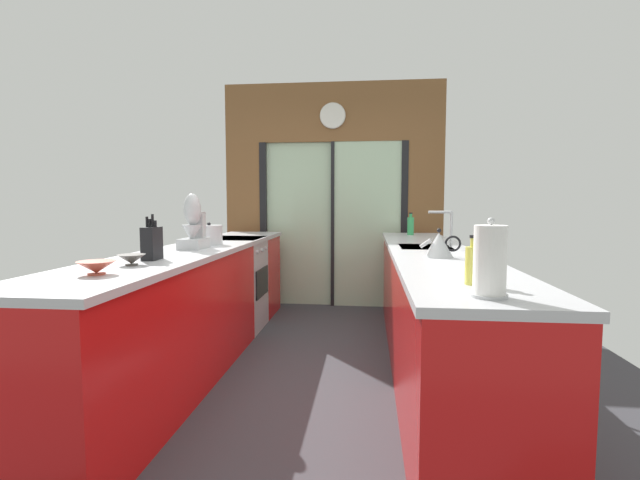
# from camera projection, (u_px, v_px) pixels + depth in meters

# --- Properties ---
(ground_plane) EXTENTS (5.04, 7.60, 0.02)m
(ground_plane) POSITION_uv_depth(u_px,v_px,m) (316.00, 354.00, 3.86)
(ground_plane) COLOR #38383D
(back_wall_unit) EXTENTS (2.64, 0.12, 2.70)m
(back_wall_unit) POSITION_uv_depth(u_px,v_px,m) (333.00, 181.00, 5.51)
(back_wall_unit) COLOR brown
(back_wall_unit) RESTS_ON ground_plane
(left_counter_run) EXTENTS (0.62, 3.80, 0.92)m
(left_counter_run) POSITION_uv_depth(u_px,v_px,m) (190.00, 309.00, 3.45)
(left_counter_run) COLOR red
(left_counter_run) RESTS_ON ground_plane
(right_counter_run) EXTENTS (0.62, 3.80, 0.92)m
(right_counter_run) POSITION_uv_depth(u_px,v_px,m) (431.00, 310.00, 3.42)
(right_counter_run) COLOR red
(right_counter_run) RESTS_ON ground_plane
(sink_faucet) EXTENTS (0.19, 0.02, 0.29)m
(sink_faucet) POSITION_uv_depth(u_px,v_px,m) (447.00, 223.00, 3.60)
(sink_faucet) COLOR #B7BABC
(sink_faucet) RESTS_ON right_counter_run
(oven_range) EXTENTS (0.60, 0.60, 0.92)m
(oven_range) POSITION_uv_depth(u_px,v_px,m) (234.00, 284.00, 4.56)
(oven_range) COLOR #B7BABC
(oven_range) RESTS_ON ground_plane
(mixing_bowl_near) EXTENTS (0.18, 0.18, 0.07)m
(mixing_bowl_near) POSITION_uv_depth(u_px,v_px,m) (96.00, 267.00, 2.23)
(mixing_bowl_near) COLOR #BC4C38
(mixing_bowl_near) RESTS_ON left_counter_run
(mixing_bowl_far) EXTENTS (0.15, 0.15, 0.06)m
(mixing_bowl_far) POSITION_uv_depth(u_px,v_px,m) (132.00, 259.00, 2.56)
(mixing_bowl_far) COLOR #514C47
(mixing_bowl_far) RESTS_ON left_counter_run
(knife_block) EXTENTS (0.08, 0.14, 0.28)m
(knife_block) POSITION_uv_depth(u_px,v_px,m) (152.00, 243.00, 2.79)
(knife_block) COLOR black
(knife_block) RESTS_ON left_counter_run
(stand_mixer) EXTENTS (0.17, 0.27, 0.42)m
(stand_mixer) POSITION_uv_depth(u_px,v_px,m) (193.00, 228.00, 3.45)
(stand_mixer) COLOR #B7BABC
(stand_mixer) RESTS_ON left_counter_run
(stock_pot) EXTENTS (0.23, 0.23, 0.19)m
(stock_pot) POSITION_uv_depth(u_px,v_px,m) (209.00, 235.00, 3.80)
(stock_pot) COLOR #B7BABC
(stock_pot) RESTS_ON left_counter_run
(kettle) EXTENTS (0.26, 0.19, 0.19)m
(kettle) POSITION_uv_depth(u_px,v_px,m) (439.00, 245.00, 2.93)
(kettle) COLOR #B7BABC
(kettle) RESTS_ON right_counter_run
(soap_bottle_near) EXTENTS (0.07, 0.07, 0.21)m
(soap_bottle_near) POSITION_uv_depth(u_px,v_px,m) (474.00, 264.00, 1.96)
(soap_bottle_near) COLOR #D1CC4C
(soap_bottle_near) RESTS_ON right_counter_run
(soap_bottle_far) EXTENTS (0.07, 0.07, 0.24)m
(soap_bottle_far) POSITION_uv_depth(u_px,v_px,m) (411.00, 225.00, 4.92)
(soap_bottle_far) COLOR #339E56
(soap_bottle_far) RESTS_ON right_counter_run
(paper_towel_roll) EXTENTS (0.14, 0.14, 0.30)m
(paper_towel_roll) POSITION_uv_depth(u_px,v_px,m) (490.00, 262.00, 1.69)
(paper_towel_roll) COLOR #B7BABC
(paper_towel_roll) RESTS_ON right_counter_run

